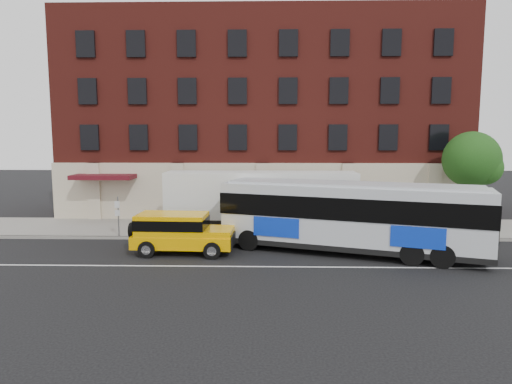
{
  "coord_description": "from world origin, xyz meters",
  "views": [
    {
      "loc": [
        0.28,
        -19.85,
        6.05
      ],
      "look_at": [
        -0.32,
        5.5,
        2.89
      ],
      "focal_mm": 31.58,
      "sensor_mm": 36.0,
      "label": 1
    }
  ],
  "objects_px": {
    "city_bus": "(350,215)",
    "yellow_suv": "(179,231)",
    "sign_pole": "(118,214)",
    "street_tree": "(472,162)",
    "shipping_container": "(261,204)"
  },
  "relations": [
    {
      "from": "street_tree",
      "to": "yellow_suv",
      "type": "distance_m",
      "value": 19.25
    },
    {
      "from": "city_bus",
      "to": "yellow_suv",
      "type": "height_order",
      "value": "city_bus"
    },
    {
      "from": "sign_pole",
      "to": "yellow_suv",
      "type": "distance_m",
      "value": 5.36
    },
    {
      "from": "street_tree",
      "to": "city_bus",
      "type": "bearing_deg",
      "value": -144.41
    },
    {
      "from": "sign_pole",
      "to": "yellow_suv",
      "type": "xyz_separation_m",
      "value": [
        4.25,
        -3.25,
        -0.26
      ]
    },
    {
      "from": "sign_pole",
      "to": "shipping_container",
      "type": "relative_size",
      "value": 0.22
    },
    {
      "from": "sign_pole",
      "to": "city_bus",
      "type": "bearing_deg",
      "value": -13.16
    },
    {
      "from": "city_bus",
      "to": "shipping_container",
      "type": "bearing_deg",
      "value": 136.42
    },
    {
      "from": "street_tree",
      "to": "shipping_container",
      "type": "bearing_deg",
      "value": -171.78
    },
    {
      "from": "street_tree",
      "to": "shipping_container",
      "type": "xyz_separation_m",
      "value": [
        -13.6,
        -1.96,
        -2.49
      ]
    },
    {
      "from": "street_tree",
      "to": "shipping_container",
      "type": "height_order",
      "value": "street_tree"
    },
    {
      "from": "shipping_container",
      "to": "city_bus",
      "type": "bearing_deg",
      "value": -43.58
    },
    {
      "from": "sign_pole",
      "to": "city_bus",
      "type": "distance_m",
      "value": 13.46
    },
    {
      "from": "city_bus",
      "to": "yellow_suv",
      "type": "distance_m",
      "value": 8.89
    },
    {
      "from": "street_tree",
      "to": "city_bus",
      "type": "height_order",
      "value": "street_tree"
    }
  ]
}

